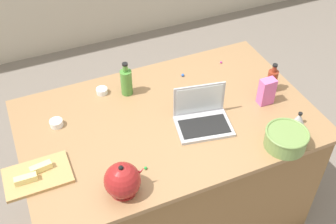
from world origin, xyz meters
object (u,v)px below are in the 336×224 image
object	(u,v)px
laptop	(202,117)
cutting_board	(38,176)
bottle_soy	(272,80)
butter_stick_right	(41,167)
kettle	(123,181)
candy_bag	(267,91)
ramekin_medium	(102,91)
kitchen_timer	(299,118)
bottle_olive	(126,81)
mixing_bowl_large	(286,139)
butter_stick_left	(26,179)
ramekin_small	(56,123)

from	to	relation	value
laptop	cutting_board	distance (m)	0.94
bottle_soy	butter_stick_right	world-z (taller)	bottle_soy
kettle	cutting_board	world-z (taller)	kettle
kettle	candy_bag	distance (m)	1.04
ramekin_medium	kitchen_timer	distance (m)	1.19
bottle_olive	ramekin_medium	distance (m)	0.17
kettle	mixing_bowl_large	bearing A→B (deg)	-3.67
mixing_bowl_large	candy_bag	xyz separation A→B (m)	(0.10, 0.35, 0.03)
cutting_board	ramekin_medium	bearing A→B (deg)	46.22
butter_stick_left	candy_bag	world-z (taller)	candy_bag
bottle_olive	kettle	xyz separation A→B (m)	(-0.26, -0.71, -0.01)
bottle_soy	ramekin_medium	world-z (taller)	bottle_soy
laptop	mixing_bowl_large	distance (m)	0.47
mixing_bowl_large	butter_stick_right	size ratio (longest dim) A/B	2.13
kettle	kitchen_timer	world-z (taller)	kettle
candy_bag	kitchen_timer	bearing A→B (deg)	-71.61
ramekin_small	bottle_olive	bearing A→B (deg)	14.03
candy_bag	mixing_bowl_large	bearing A→B (deg)	-106.03
kitchen_timer	butter_stick_right	bearing A→B (deg)	171.30
mixing_bowl_large	kettle	size ratio (longest dim) A/B	1.10
kettle	candy_bag	size ratio (longest dim) A/B	1.25
bottle_olive	laptop	bearing A→B (deg)	-54.66
bottle_olive	kitchen_timer	bearing A→B (deg)	-38.47
kettle	laptop	bearing A→B (deg)	26.07
laptop	bottle_olive	xyz separation A→B (m)	(-0.30, 0.43, 0.04)
kettle	butter_stick_right	bearing A→B (deg)	141.18
butter_stick_right	cutting_board	bearing A→B (deg)	-139.05
candy_bag	cutting_board	bearing A→B (deg)	-178.53
bottle_soy	kitchen_timer	distance (m)	0.32
bottle_olive	candy_bag	bearing A→B (deg)	-29.44
cutting_board	butter_stick_left	size ratio (longest dim) A/B	3.02
mixing_bowl_large	ramekin_medium	size ratio (longest dim) A/B	3.34
mixing_bowl_large	ramekin_small	world-z (taller)	mixing_bowl_large
bottle_soy	butter_stick_left	size ratio (longest dim) A/B	1.78
kettle	butter_stick_left	bearing A→B (deg)	151.46
bottle_soy	candy_bag	size ratio (longest dim) A/B	1.15
bottle_olive	kitchen_timer	world-z (taller)	bottle_olive
butter_stick_left	kitchen_timer	size ratio (longest dim) A/B	1.43
butter_stick_left	bottle_soy	bearing A→B (deg)	5.46
butter_stick_left	mixing_bowl_large	bearing A→B (deg)	-12.32
laptop	butter_stick_left	world-z (taller)	laptop
mixing_bowl_large	bottle_soy	xyz separation A→B (m)	(0.20, 0.44, 0.02)
kettle	cutting_board	size ratio (longest dim) A/B	0.64
butter_stick_left	butter_stick_right	world-z (taller)	same
ramekin_medium	kettle	bearing A→B (deg)	-98.88
cutting_board	kitchen_timer	distance (m)	1.46
laptop	ramekin_medium	size ratio (longest dim) A/B	4.92
laptop	mixing_bowl_large	size ratio (longest dim) A/B	1.47
butter_stick_right	candy_bag	xyz separation A→B (m)	(1.35, 0.01, 0.05)
butter_stick_right	kettle	bearing A→B (deg)	-38.82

